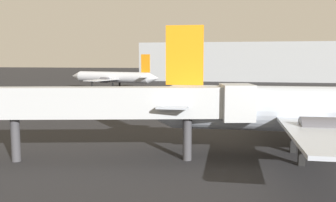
% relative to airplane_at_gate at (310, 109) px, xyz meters
% --- Properties ---
extents(airplane_at_gate, '(30.50, 26.14, 10.72)m').
position_rel_airplane_at_gate_xyz_m(airplane_at_gate, '(0.00, 0.00, 0.00)').
color(airplane_at_gate, '#B2BCCC').
rests_on(airplane_at_gate, ground_plane).
extents(airplane_far_left, '(27.27, 22.40, 9.09)m').
position_rel_airplane_at_gate_xyz_m(airplane_far_left, '(-37.61, 62.18, -0.85)').
color(airplane_far_left, silver).
rests_on(airplane_far_left, ground_plane).
extents(jet_bridge, '(21.38, 6.60, 6.02)m').
position_rel_airplane_at_gate_xyz_m(jet_bridge, '(-14.06, -3.03, 0.51)').
color(jet_bridge, '#B2B7BC').
rests_on(jet_bridge, ground_plane).
extents(terminal_building, '(97.70, 23.83, 13.73)m').
position_rel_airplane_at_gate_xyz_m(terminal_building, '(8.31, 110.81, 2.85)').
color(terminal_building, '#999EA3').
rests_on(terminal_building, ground_plane).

